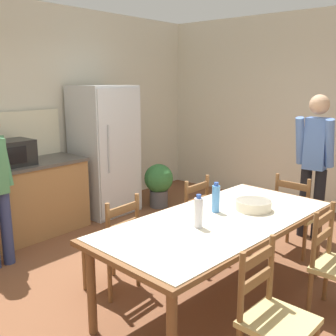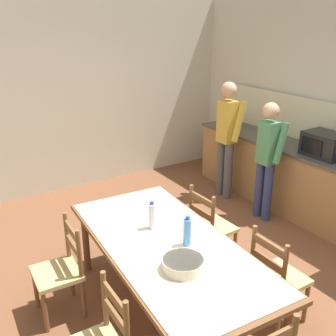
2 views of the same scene
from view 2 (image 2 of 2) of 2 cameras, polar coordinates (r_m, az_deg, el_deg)
The scene contains 14 objects.
ground_plane at distance 4.11m, azimuth 4.47°, elevation -17.70°, with size 8.32×8.32×0.00m, color brown.
wall_left at distance 6.22m, azimuth -13.64°, elevation 10.10°, with size 0.12×5.20×2.90m, color beige.
kitchen_counter at distance 5.87m, azimuth 16.44°, elevation -0.85°, with size 3.05×0.66×0.93m.
counter_splashback at distance 5.87m, azimuth 19.24°, elevation 6.67°, with size 3.01×0.03×0.60m, color beige.
microwave at distance 5.30m, azimuth 21.81°, elevation 3.18°, with size 0.50×0.39×0.30m.
dining_table at distance 3.45m, azimuth -0.12°, elevation -11.68°, with size 2.31×1.17×0.77m.
bottle_near_centre at distance 3.57m, azimuth -2.32°, elevation -6.93°, with size 0.07×0.07×0.27m.
bottle_off_centre at distance 3.33m, azimuth 2.81°, elevation -9.20°, with size 0.07×0.07×0.27m.
serving_bowl at distance 3.07m, azimuth 2.21°, elevation -13.66°, with size 0.32×0.32×0.09m.
chair_side_far_right at distance 3.68m, azimuth 15.48°, elevation -15.11°, with size 0.42×0.40×0.91m.
chair_side_far_left at distance 4.33m, azimuth 6.17°, elevation -8.55°, with size 0.43×0.41×0.91m.
chair_side_near_left at distance 3.77m, azimuth -15.29°, elevation -14.20°, with size 0.44×0.42×0.91m.
person_at_sink at distance 5.80m, azimuth 8.54°, elevation 4.85°, with size 0.44×0.30×1.73m.
person_at_counter at distance 5.25m, azimuth 14.19°, elevation 1.75°, with size 0.40×0.28×1.59m.
Camera 2 is at (2.53, -1.97, 2.57)m, focal length 42.00 mm.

